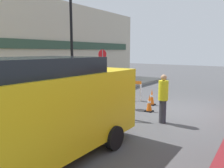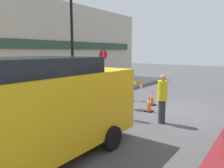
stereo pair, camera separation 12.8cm
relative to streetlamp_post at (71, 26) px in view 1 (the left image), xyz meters
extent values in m
plane|color=#4C4C4F|center=(1.15, -5.17, -3.61)|extent=(60.00, 60.00, 0.00)
cube|color=gray|center=(1.15, 1.00, -3.54)|extent=(18.00, 3.33, 0.13)
cube|color=#BCB29E|center=(1.15, 2.74, -0.86)|extent=(18.00, 0.12, 5.50)
cube|color=#2D4738|center=(1.15, 2.63, -0.81)|extent=(16.20, 0.10, 0.50)
cylinder|color=black|center=(0.00, 0.00, -3.36)|extent=(0.29, 0.29, 0.24)
cylinder|color=black|center=(0.00, 0.00, -0.96)|extent=(0.13, 0.13, 5.04)
cylinder|color=gray|center=(2.69, 0.19, -2.30)|extent=(0.06, 0.06, 2.37)
cylinder|color=red|center=(2.69, 0.19, -1.38)|extent=(0.59, 0.16, 0.60)
cube|color=white|center=(-1.45, -3.40, -3.12)|extent=(0.14, 0.11, 0.98)
cube|color=white|center=(-1.13, -4.06, -3.12)|extent=(0.14, 0.11, 0.98)
cube|color=orange|center=(-1.29, -3.73, -2.55)|extent=(0.37, 0.73, 0.15)
cube|color=white|center=(-1.29, -3.73, -2.55)|extent=(0.13, 0.23, 0.13)
cube|color=white|center=(1.70, -2.91, -3.19)|extent=(0.14, 0.10, 0.83)
cube|color=white|center=(1.48, -2.17, -3.19)|extent=(0.14, 0.10, 0.83)
cube|color=orange|center=(1.59, -2.54, -2.70)|extent=(0.26, 0.81, 0.15)
cube|color=white|center=(1.59, -2.54, -2.70)|extent=(0.10, 0.25, 0.14)
cube|color=black|center=(-1.66, -2.03, -3.59)|extent=(0.30, 0.30, 0.04)
cone|color=orange|center=(-1.66, -2.03, -3.30)|extent=(0.22, 0.22, 0.54)
cylinder|color=white|center=(-1.66, -2.03, -3.27)|extent=(0.13, 0.13, 0.08)
cube|color=black|center=(-1.20, -1.92, -3.59)|extent=(0.30, 0.30, 0.04)
cone|color=orange|center=(-1.20, -1.92, -3.35)|extent=(0.22, 0.22, 0.44)
cylinder|color=white|center=(-1.20, -1.92, -3.33)|extent=(0.13, 0.13, 0.06)
cube|color=black|center=(0.21, -4.09, -3.59)|extent=(0.30, 0.30, 0.04)
cone|color=orange|center=(0.21, -4.09, -3.24)|extent=(0.23, 0.23, 0.65)
cylinder|color=white|center=(0.21, -4.09, -3.21)|extent=(0.13, 0.13, 0.09)
cube|color=black|center=(1.28, -3.70, -3.59)|extent=(0.30, 0.30, 0.04)
cone|color=orange|center=(1.28, -3.70, -3.22)|extent=(0.22, 0.23, 0.69)
cylinder|color=white|center=(1.28, -3.70, -3.18)|extent=(0.13, 0.13, 0.10)
cube|color=black|center=(0.65, -1.60, -3.59)|extent=(0.30, 0.30, 0.04)
cone|color=orange|center=(0.65, -1.60, -3.24)|extent=(0.22, 0.22, 0.65)
cylinder|color=white|center=(0.65, -1.60, -3.21)|extent=(0.13, 0.13, 0.09)
cube|color=black|center=(1.23, -1.34, -3.59)|extent=(0.30, 0.30, 0.04)
cone|color=orange|center=(1.23, -1.34, -3.29)|extent=(0.22, 0.22, 0.56)
cylinder|color=white|center=(1.23, -1.34, -3.26)|extent=(0.13, 0.13, 0.08)
cylinder|color=#33333D|center=(-0.81, -5.07, -3.21)|extent=(0.30, 0.30, 0.79)
cylinder|color=yellow|center=(-0.81, -5.07, -2.49)|extent=(0.42, 0.42, 0.66)
sphere|color=tan|center=(-0.81, -5.07, -2.05)|extent=(0.26, 0.26, 0.20)
cube|color=yellow|center=(-5.12, -3.88, -2.49)|extent=(5.42, 2.01, 1.64)
cube|color=#1E2328|center=(-5.12, -3.88, -1.66)|extent=(2.98, 1.85, 0.70)
cylinder|color=black|center=(-3.44, -2.88, -3.31)|extent=(0.60, 0.18, 0.60)
cylinder|color=black|center=(-3.44, -4.89, -3.31)|extent=(0.60, 0.18, 0.60)
camera|label=1|loc=(-7.68, -7.79, -1.19)|focal=35.00mm
camera|label=2|loc=(-7.60, -7.90, -1.19)|focal=35.00mm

